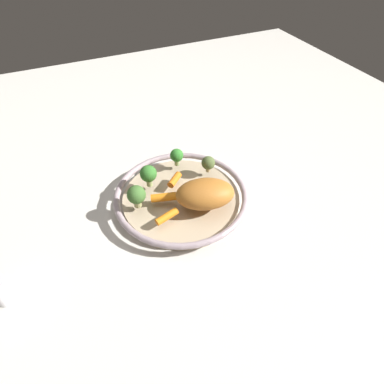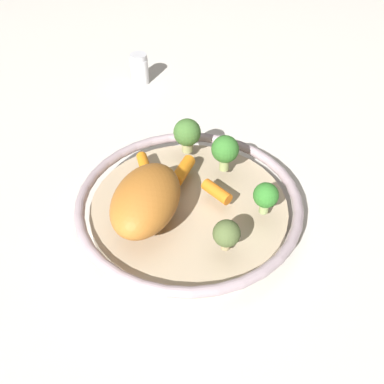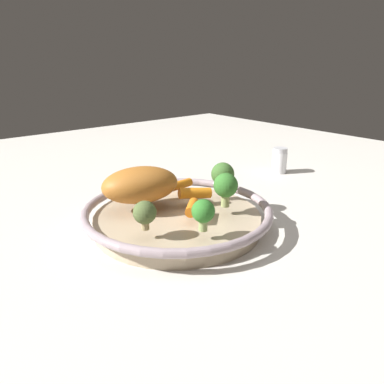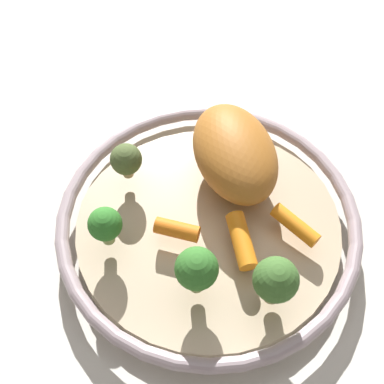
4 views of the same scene
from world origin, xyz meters
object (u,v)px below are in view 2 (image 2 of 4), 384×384
broccoli_floret_edge (189,133)px  broccoli_floret_mid (266,196)px  baby_carrot_left (217,191)px  broccoli_floret_large (225,150)px  roast_chicken_piece (146,200)px  baby_carrot_back (183,170)px  broccoli_floret_small (227,234)px  baby_carrot_near_rim (144,166)px  serving_bowl (189,206)px  salt_shaker (140,69)px

broccoli_floret_edge → broccoli_floret_mid: broccoli_floret_edge is taller
baby_carrot_left → broccoli_floret_large: bearing=75.1°
roast_chicken_piece → broccoli_floret_edge: bearing=67.1°
broccoli_floret_edge → baby_carrot_left: bearing=-71.4°
baby_carrot_back → broccoli_floret_large: bearing=12.1°
baby_carrot_left → broccoli_floret_small: size_ratio=1.03×
roast_chicken_piece → baby_carrot_left: (0.10, 0.04, -0.02)m
baby_carrot_back → baby_carrot_near_rim: 0.06m
serving_bowl → broccoli_floret_mid: bearing=-17.6°
baby_carrot_near_rim → broccoli_floret_edge: (0.07, 0.05, 0.03)m
broccoli_floret_large → broccoli_floret_mid: 0.11m
baby_carrot_back → broccoli_floret_edge: (0.01, 0.06, 0.03)m
roast_chicken_piece → broccoli_floret_small: size_ratio=3.02×
baby_carrot_back → broccoli_floret_small: size_ratio=1.32×
broccoli_floret_mid → broccoli_floret_small: bearing=-132.7°
broccoli_floret_mid → baby_carrot_near_rim: bearing=150.8°
broccoli_floret_edge → serving_bowl: bearing=-91.9°
salt_shaker → broccoli_floret_edge: bearing=-71.6°
baby_carrot_left → broccoli_floret_mid: bearing=-28.4°
serving_bowl → salt_shaker: size_ratio=5.06×
broccoli_floret_mid → broccoli_floret_large: bearing=116.8°
serving_bowl → baby_carrot_left: 0.05m
serving_bowl → broccoli_floret_small: bearing=-65.1°
broccoli_floret_edge → salt_shaker: broccoli_floret_edge is taller
broccoli_floret_large → salt_shaker: (-0.16, 0.36, -0.05)m
broccoli_floret_small → salt_shaker: 0.55m
roast_chicken_piece → salt_shaker: 0.47m
serving_bowl → broccoli_floret_large: bearing=47.6°
baby_carrot_left → salt_shaker: 0.45m
broccoli_floret_edge → broccoli_floret_mid: size_ratio=1.19×
broccoli_floret_large → salt_shaker: size_ratio=0.91×
baby_carrot_back → broccoli_floret_small: 0.16m
roast_chicken_piece → baby_carrot_near_rim: bearing=95.1°
broccoli_floret_edge → broccoli_floret_small: size_ratio=1.28×
baby_carrot_left → serving_bowl: bearing=-177.9°
baby_carrot_back → broccoli_floret_large: size_ratio=1.00×
baby_carrot_near_rim → broccoli_floret_mid: broccoli_floret_mid is taller
baby_carrot_left → broccoli_floret_small: (0.00, -0.10, 0.02)m
broccoli_floret_mid → broccoli_floret_small: (-0.06, -0.07, -0.00)m
broccoli_floret_mid → baby_carrot_left: bearing=151.6°
baby_carrot_back → broccoli_floret_edge: 0.07m
baby_carrot_near_rim → broccoli_floret_edge: broccoli_floret_edge is taller
serving_bowl → broccoli_floret_large: size_ratio=5.57×
baby_carrot_back → baby_carrot_near_rim: bearing=165.9°
baby_carrot_left → broccoli_floret_edge: size_ratio=0.81×
broccoli_floret_large → roast_chicken_piece: bearing=-139.3°
broccoli_floret_edge → salt_shaker: (-0.10, 0.31, -0.05)m
roast_chicken_piece → broccoli_floret_large: size_ratio=2.30×
serving_bowl → baby_carrot_left: size_ratio=7.10×
baby_carrot_left → baby_carrot_near_rim: bearing=150.4°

